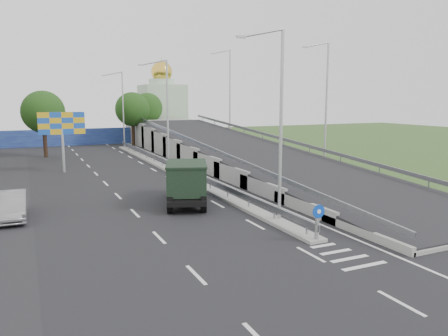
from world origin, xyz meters
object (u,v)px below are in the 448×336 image
sign_bollard (318,222)px  parked_car_b (11,206)px  lamp_post_mid (166,108)px  dump_truck (187,180)px  lamp_post_far (122,105)px  billboard (62,127)px  church (162,107)px  lamp_post_near (278,116)px

sign_bollard → parked_car_b: 16.82m
lamp_post_mid → dump_truck: size_ratio=1.52×
sign_bollard → lamp_post_far: lamp_post_far is taller
parked_car_b → dump_truck: bearing=-1.7°
billboard → parked_car_b: size_ratio=1.18×
sign_bollard → dump_truck: bearing=105.8°
dump_truck → parked_car_b: 10.28m
church → lamp_post_far: bearing=-125.2°
lamp_post_near → lamp_post_mid: 20.00m
lamp_post_near → lamp_post_far: bearing=90.0°
lamp_post_mid → church: (9.89, 34.00, -0.50)m
church → sign_bollard: bearing=-99.8°
lamp_post_far → parked_car_b: size_ratio=2.17×
lamp_post_near → billboard: lamp_post_near is taller
sign_bollard → parked_car_b: size_ratio=0.36×
lamp_post_far → billboard: lamp_post_far is taller
lamp_post_mid → lamp_post_near: bearing=-90.0°
dump_truck → lamp_post_far: bearing=104.9°
lamp_post_mid → church: church is taller
dump_truck → church: bearing=94.9°
church → parked_car_b: bearing=-116.0°
lamp_post_far → parked_car_b: lamp_post_far is taller
lamp_post_near → parked_car_b: (-13.17, 6.76, -5.04)m
lamp_post_far → church: (9.89, 14.00, -0.50)m
lamp_post_mid → billboard: 9.47m
lamp_post_near → church: 54.90m
lamp_post_mid → parked_car_b: lamp_post_mid is taller
sign_bollard → billboard: 27.53m
lamp_post_near → billboard: bearing=112.5°
lamp_post_near → parked_car_b: 15.64m
dump_truck → parked_car_b: (-10.24, 0.58, -0.76)m
billboard → lamp_post_near: bearing=-67.5°
lamp_post_near → billboard: (-9.11, 22.00, -1.62)m
lamp_post_far → dump_truck: lamp_post_far is taller
church → billboard: size_ratio=2.51×
dump_truck → parked_car_b: dump_truck is taller
lamp_post_far → dump_truck: 34.21m
lamp_post_far → church: 17.15m
lamp_post_near → dump_truck: lamp_post_near is taller
sign_bollard → parked_car_b: (-13.06, 10.59, -0.27)m
lamp_post_near → dump_truck: size_ratio=1.52×
lamp_post_mid → parked_car_b: (-13.17, -13.24, -5.04)m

